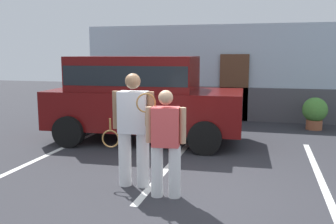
{
  "coord_description": "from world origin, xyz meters",
  "views": [
    {
      "loc": [
        1.23,
        -5.31,
        2.11
      ],
      "look_at": [
        -0.5,
        1.2,
        1.05
      ],
      "focal_mm": 39.65,
      "sensor_mm": 36.0,
      "label": 1
    }
  ],
  "objects_px": {
    "tennis_player_man": "(133,129)",
    "tennis_player_woman": "(165,142)",
    "potted_plant_by_porch": "(315,112)",
    "parked_suv": "(141,94)"
  },
  "relations": [
    {
      "from": "tennis_player_man",
      "to": "potted_plant_by_porch",
      "type": "distance_m",
      "value": 6.51
    },
    {
      "from": "potted_plant_by_porch",
      "to": "tennis_player_man",
      "type": "bearing_deg",
      "value": -121.05
    },
    {
      "from": "parked_suv",
      "to": "tennis_player_man",
      "type": "distance_m",
      "value": 3.16
    },
    {
      "from": "tennis_player_woman",
      "to": "potted_plant_by_porch",
      "type": "bearing_deg",
      "value": -122.39
    },
    {
      "from": "parked_suv",
      "to": "tennis_player_woman",
      "type": "xyz_separation_m",
      "value": [
        1.52,
        -3.33,
        -0.31
      ]
    },
    {
      "from": "tennis_player_man",
      "to": "potted_plant_by_porch",
      "type": "height_order",
      "value": "tennis_player_man"
    },
    {
      "from": "tennis_player_woman",
      "to": "potted_plant_by_porch",
      "type": "xyz_separation_m",
      "value": [
        2.74,
        5.88,
        -0.34
      ]
    },
    {
      "from": "tennis_player_man",
      "to": "tennis_player_woman",
      "type": "distance_m",
      "value": 0.7
    },
    {
      "from": "parked_suv",
      "to": "tennis_player_woman",
      "type": "distance_m",
      "value": 3.68
    },
    {
      "from": "parked_suv",
      "to": "tennis_player_woman",
      "type": "relative_size",
      "value": 2.94
    }
  ]
}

